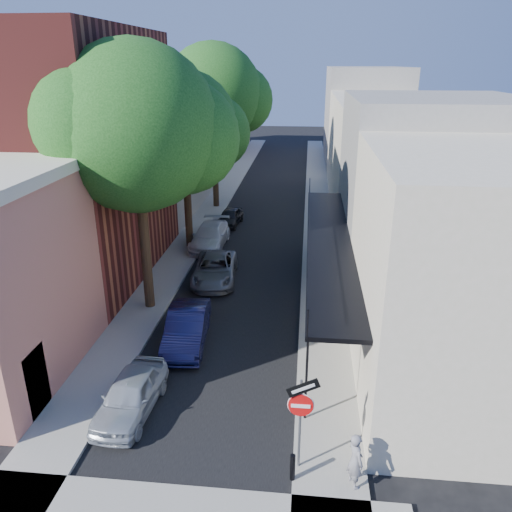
% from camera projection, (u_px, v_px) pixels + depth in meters
% --- Properties ---
extents(ground, '(160.00, 160.00, 0.00)m').
position_uv_depth(ground, '(177.00, 488.00, 13.11)').
color(ground, black).
rests_on(ground, ground).
extents(road_surface, '(6.00, 64.00, 0.01)m').
position_uv_depth(road_surface, '(268.00, 199.00, 40.91)').
color(road_surface, black).
rests_on(road_surface, ground).
extents(sidewalk_left, '(2.00, 64.00, 0.12)m').
position_uv_depth(sidewalk_left, '(220.00, 197.00, 41.28)').
color(sidewalk_left, gray).
rests_on(sidewalk_left, ground).
extents(sidewalk_right, '(2.00, 64.00, 0.12)m').
position_uv_depth(sidewalk_right, '(318.00, 199.00, 40.51)').
color(sidewalk_right, gray).
rests_on(sidewalk_right, ground).
extents(buildings_left, '(10.10, 59.10, 12.00)m').
position_uv_depth(buildings_left, '(149.00, 138.00, 38.87)').
color(buildings_left, '#C27163').
rests_on(buildings_left, ground).
extents(buildings_right, '(9.80, 55.00, 10.00)m').
position_uv_depth(buildings_right, '(386.00, 147.00, 37.97)').
color(buildings_right, beige).
rests_on(buildings_right, ground).
extents(sign_post, '(0.89, 0.17, 2.99)m').
position_uv_depth(sign_post, '(301.00, 409.00, 12.96)').
color(sign_post, '#595B60').
rests_on(sign_post, ground).
extents(bollard, '(0.14, 0.14, 0.80)m').
position_uv_depth(bollard, '(293.00, 467.00, 13.09)').
color(bollard, black).
rests_on(bollard, sidewalk_right).
extents(oak_near, '(7.48, 6.80, 11.42)m').
position_uv_depth(oak_near, '(148.00, 131.00, 20.08)').
color(oak_near, black).
rests_on(oak_near, ground).
extents(oak_mid, '(6.60, 6.00, 10.20)m').
position_uv_depth(oak_mid, '(192.00, 127.00, 27.77)').
color(oak_mid, black).
rests_on(oak_mid, ground).
extents(oak_far, '(7.70, 7.00, 11.90)m').
position_uv_depth(oak_far, '(220.00, 95.00, 35.71)').
color(oak_far, black).
rests_on(oak_far, ground).
extents(parked_car_a, '(1.70, 3.81, 1.27)m').
position_uv_depth(parked_car_a, '(131.00, 395.00, 15.76)').
color(parked_car_a, '#9EA6AF').
rests_on(parked_car_a, ground).
extents(parked_car_b, '(1.83, 4.33, 1.39)m').
position_uv_depth(parked_car_b, '(187.00, 328.00, 19.62)').
color(parked_car_b, '#13153E').
rests_on(parked_car_b, ground).
extents(parked_car_c, '(2.45, 4.70, 1.26)m').
position_uv_depth(parked_car_c, '(215.00, 269.00, 25.35)').
color(parked_car_c, slate).
rests_on(parked_car_c, ground).
extents(parked_car_d, '(1.99, 4.73, 1.36)m').
position_uv_depth(parked_car_d, '(210.00, 236.00, 30.01)').
color(parked_car_d, white).
rests_on(parked_car_d, ground).
extents(parked_car_e, '(1.70, 3.53, 1.16)m').
position_uv_depth(parked_car_e, '(230.00, 217.00, 34.02)').
color(parked_car_e, black).
rests_on(parked_car_e, ground).
extents(pedestrian, '(0.58, 0.69, 1.60)m').
position_uv_depth(pedestrian, '(355.00, 460.00, 12.79)').
color(pedestrian, gray).
rests_on(pedestrian, sidewalk_right).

